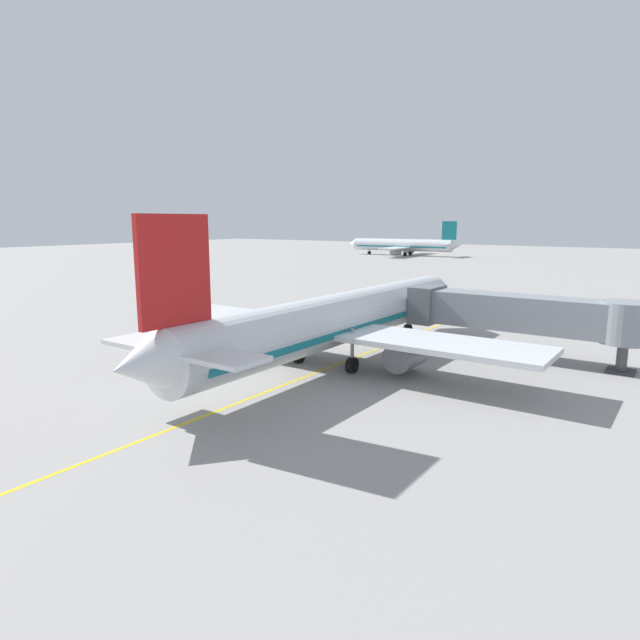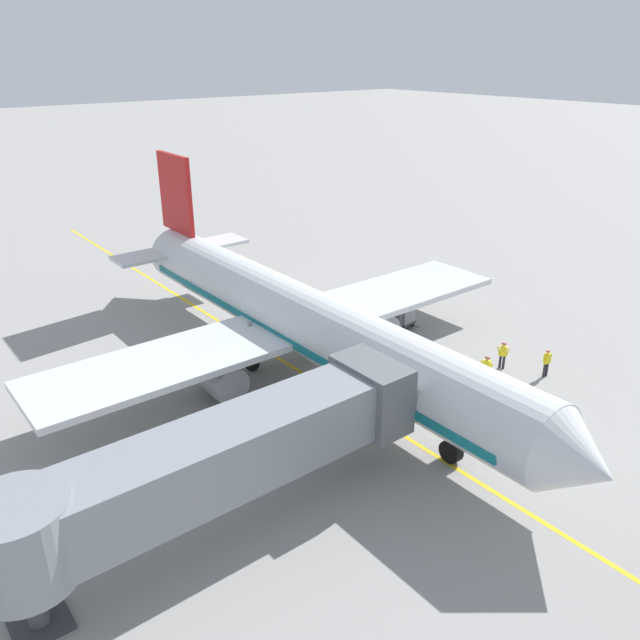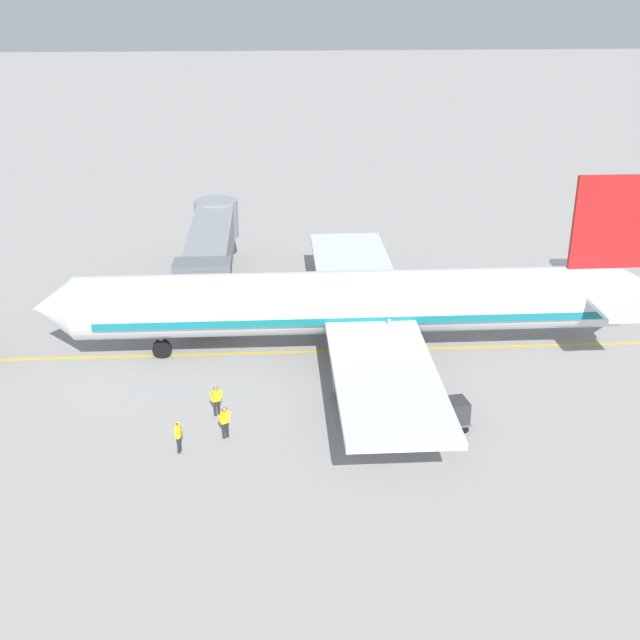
{
  "view_description": "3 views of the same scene",
  "coord_description": "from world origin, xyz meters",
  "px_view_note": "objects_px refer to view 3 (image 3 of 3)",
  "views": [
    {
      "loc": [
        21.05,
        -32.93,
        10.32
      ],
      "look_at": [
        -2.23,
        0.23,
        2.91
      ],
      "focal_mm": 30.63,
      "sensor_mm": 36.0,
      "label": 1
    },
    {
      "loc": [
        19.23,
        26.14,
        17.33
      ],
      "look_at": [
        -0.24,
        1.52,
        3.76
      ],
      "focal_mm": 35.32,
      "sensor_mm": 36.0,
      "label": 2
    },
    {
      "loc": [
        -44.18,
        4.43,
        21.22
      ],
      "look_at": [
        -0.75,
        1.77,
        2.39
      ],
      "focal_mm": 45.46,
      "sensor_mm": 36.0,
      "label": 3
    }
  ],
  "objects_px": {
    "parked_airliner": "(355,303)",
    "ground_crew_loader": "(225,421)",
    "ground_crew_marshaller": "(178,435)",
    "ground_crew_wing_walker": "(216,399)",
    "baggage_cart_front": "(391,412)",
    "baggage_cart_second_in_train": "(446,413)",
    "jet_bridge": "(211,247)",
    "baggage_tug_lead": "(387,404)"
  },
  "relations": [
    {
      "from": "parked_airliner",
      "to": "ground_crew_marshaller",
      "type": "height_order",
      "value": "parked_airliner"
    },
    {
      "from": "jet_bridge",
      "to": "baggage_cart_front",
      "type": "bearing_deg",
      "value": -152.55
    },
    {
      "from": "parked_airliner",
      "to": "baggage_tug_lead",
      "type": "distance_m",
      "value": 8.14
    },
    {
      "from": "ground_crew_wing_walker",
      "to": "ground_crew_loader",
      "type": "xyz_separation_m",
      "value": [
        -2.23,
        -0.54,
        0.0
      ]
    },
    {
      "from": "jet_bridge",
      "to": "ground_crew_loader",
      "type": "relative_size",
      "value": 10.17
    },
    {
      "from": "jet_bridge",
      "to": "baggage_tug_lead",
      "type": "xyz_separation_m",
      "value": [
        -18.13,
        -10.0,
        -2.75
      ]
    },
    {
      "from": "ground_crew_marshaller",
      "to": "parked_airliner",
      "type": "bearing_deg",
      "value": -42.03
    },
    {
      "from": "baggage_cart_front",
      "to": "ground_crew_wing_walker",
      "type": "height_order",
      "value": "ground_crew_wing_walker"
    },
    {
      "from": "ground_crew_wing_walker",
      "to": "ground_crew_loader",
      "type": "relative_size",
      "value": 1.0
    },
    {
      "from": "parked_airliner",
      "to": "baggage_cart_second_in_train",
      "type": "bearing_deg",
      "value": -158.02
    },
    {
      "from": "ground_crew_marshaller",
      "to": "jet_bridge",
      "type": "bearing_deg",
      "value": -1.02
    },
    {
      "from": "baggage_tug_lead",
      "to": "baggage_cart_front",
      "type": "height_order",
      "value": "baggage_tug_lead"
    },
    {
      "from": "baggage_tug_lead",
      "to": "ground_crew_wing_walker",
      "type": "xyz_separation_m",
      "value": [
        0.62,
        8.76,
        0.24
      ]
    },
    {
      "from": "ground_crew_wing_walker",
      "to": "jet_bridge",
      "type": "bearing_deg",
      "value": 4.04
    },
    {
      "from": "baggage_cart_second_in_train",
      "to": "ground_crew_loader",
      "type": "bearing_deg",
      "value": 90.63
    },
    {
      "from": "jet_bridge",
      "to": "baggage_tug_lead",
      "type": "relative_size",
      "value": 6.21
    },
    {
      "from": "ground_crew_marshaller",
      "to": "baggage_tug_lead",
      "type": "bearing_deg",
      "value": -75.04
    },
    {
      "from": "ground_crew_loader",
      "to": "ground_crew_marshaller",
      "type": "bearing_deg",
      "value": 118.36
    },
    {
      "from": "ground_crew_wing_walker",
      "to": "ground_crew_marshaller",
      "type": "xyz_separation_m",
      "value": [
        -3.39,
        1.61,
        0.0
      ]
    },
    {
      "from": "parked_airliner",
      "to": "ground_crew_marshaller",
      "type": "xyz_separation_m",
      "value": [
        -10.47,
        9.44,
        -2.23
      ]
    },
    {
      "from": "jet_bridge",
      "to": "ground_crew_loader",
      "type": "distance_m",
      "value": 19.98
    },
    {
      "from": "parked_airliner",
      "to": "ground_crew_loader",
      "type": "height_order",
      "value": "parked_airliner"
    },
    {
      "from": "baggage_cart_front",
      "to": "baggage_cart_second_in_train",
      "type": "distance_m",
      "value": 2.74
    },
    {
      "from": "ground_crew_marshaller",
      "to": "ground_crew_wing_walker",
      "type": "bearing_deg",
      "value": -25.41
    },
    {
      "from": "jet_bridge",
      "to": "baggage_cart_front",
      "type": "height_order",
      "value": "jet_bridge"
    },
    {
      "from": "baggage_tug_lead",
      "to": "ground_crew_marshaller",
      "type": "xyz_separation_m",
      "value": [
        -2.77,
        10.37,
        0.24
      ]
    },
    {
      "from": "ground_crew_loader",
      "to": "ground_crew_wing_walker",
      "type": "bearing_deg",
      "value": 13.61
    },
    {
      "from": "jet_bridge",
      "to": "ground_crew_loader",
      "type": "height_order",
      "value": "jet_bridge"
    },
    {
      "from": "baggage_tug_lead",
      "to": "ground_crew_marshaller",
      "type": "height_order",
      "value": "ground_crew_marshaller"
    },
    {
      "from": "ground_crew_loader",
      "to": "baggage_tug_lead",
      "type": "bearing_deg",
      "value": -78.91
    },
    {
      "from": "baggage_cart_front",
      "to": "ground_crew_marshaller",
      "type": "distance_m",
      "value": 10.54
    },
    {
      "from": "baggage_cart_front",
      "to": "ground_crew_loader",
      "type": "height_order",
      "value": "ground_crew_loader"
    },
    {
      "from": "ground_crew_wing_walker",
      "to": "ground_crew_marshaller",
      "type": "distance_m",
      "value": 3.76
    },
    {
      "from": "jet_bridge",
      "to": "baggage_tug_lead",
      "type": "bearing_deg",
      "value": -151.13
    },
    {
      "from": "baggage_cart_front",
      "to": "baggage_cart_second_in_train",
      "type": "relative_size",
      "value": 1.0
    },
    {
      "from": "baggage_tug_lead",
      "to": "baggage_cart_front",
      "type": "relative_size",
      "value": 0.93
    },
    {
      "from": "parked_airliner",
      "to": "baggage_cart_second_in_train",
      "type": "height_order",
      "value": "parked_airliner"
    },
    {
      "from": "parked_airliner",
      "to": "ground_crew_loader",
      "type": "bearing_deg",
      "value": 141.95
    },
    {
      "from": "jet_bridge",
      "to": "baggage_cart_front",
      "type": "xyz_separation_m",
      "value": [
        -19.35,
        -10.05,
        -2.51
      ]
    },
    {
      "from": "baggage_tug_lead",
      "to": "ground_crew_loader",
      "type": "xyz_separation_m",
      "value": [
        -1.61,
        8.22,
        0.24
      ]
    },
    {
      "from": "parked_airliner",
      "to": "ground_crew_loader",
      "type": "xyz_separation_m",
      "value": [
        -9.31,
        7.29,
        -2.23
      ]
    },
    {
      "from": "parked_airliner",
      "to": "ground_crew_wing_walker",
      "type": "xyz_separation_m",
      "value": [
        -7.08,
        7.83,
        -2.23
      ]
    }
  ]
}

